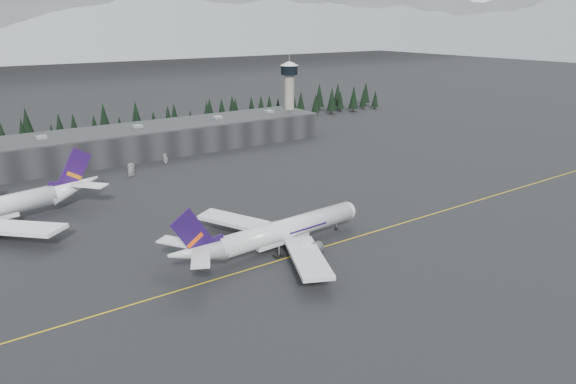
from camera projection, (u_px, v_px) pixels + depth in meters
ground at (329, 242)px, 142.25m from camera, size 1400.00×1400.00×0.00m
taxiline at (333, 244)px, 140.68m from camera, size 400.00×0.40×0.02m
terminal at (160, 138)px, 237.98m from camera, size 160.00×30.00×12.60m
control_tower at (289, 89)px, 275.18m from camera, size 10.00×10.00×37.70m
treeline at (134, 123)px, 266.53m from camera, size 360.00×20.00×15.00m
jet_main at (273, 233)px, 135.05m from camera, size 59.79×55.07×17.57m
gse_vehicle_a at (131, 174)px, 201.76m from camera, size 3.66×5.80×1.49m
gse_vehicle_b at (166, 162)px, 220.14m from camera, size 4.71×2.84×1.50m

